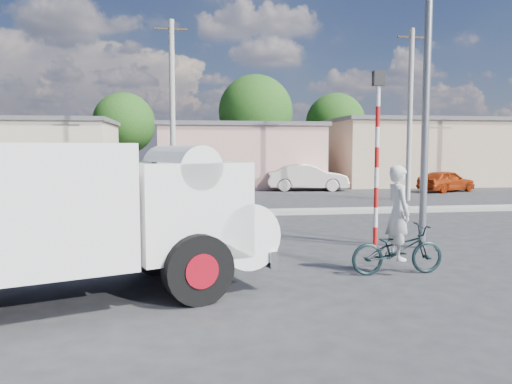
{
  "coord_description": "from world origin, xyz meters",
  "views": [
    {
      "loc": [
        -1.55,
        -10.32,
        2.48
      ],
      "look_at": [
        0.37,
        2.91,
        1.3
      ],
      "focal_mm": 35.0,
      "sensor_mm": 36.0,
      "label": 1
    }
  ],
  "objects": [
    {
      "name": "ground_plane",
      "position": [
        0.0,
        0.0,
        0.0
      ],
      "size": [
        120.0,
        120.0,
        0.0
      ],
      "primitive_type": "plane",
      "color": "#29292B",
      "rests_on": "ground"
    },
    {
      "name": "median",
      "position": [
        0.0,
        8.0,
        0.08
      ],
      "size": [
        40.0,
        0.8,
        0.16
      ],
      "primitive_type": "cube",
      "color": "#99968E",
      "rests_on": "ground"
    },
    {
      "name": "truck",
      "position": [
        -3.22,
        -2.05,
        1.42
      ],
      "size": [
        6.56,
        4.22,
        2.55
      ],
      "rotation": [
        0.0,
        0.0,
        0.35
      ],
      "color": "black",
      "rests_on": "ground"
    },
    {
      "name": "bicycle",
      "position": [
        2.59,
        -1.16,
        0.49
      ],
      "size": [
        1.89,
        0.69,
        0.99
      ],
      "primitive_type": "imported",
      "rotation": [
        0.0,
        0.0,
        1.59
      ],
      "color": "#162729",
      "rests_on": "ground"
    },
    {
      "name": "cyclist",
      "position": [
        2.59,
        -1.16,
        0.93
      ],
      "size": [
        0.46,
        0.68,
        1.85
      ],
      "primitive_type": "imported",
      "rotation": [
        0.0,
        0.0,
        1.59
      ],
      "color": "silver",
      "rests_on": "ground"
    },
    {
      "name": "car_cream",
      "position": [
        5.61,
        17.98,
        0.77
      ],
      "size": [
        4.83,
        2.2,
        1.54
      ],
      "primitive_type": "imported",
      "rotation": [
        0.0,
        0.0,
        1.44
      ],
      "color": "beige",
      "rests_on": "ground"
    },
    {
      "name": "car_red",
      "position": [
        13.24,
        16.12,
        0.62
      ],
      "size": [
        3.9,
        2.7,
        1.23
      ],
      "primitive_type": "imported",
      "rotation": [
        0.0,
        0.0,
        1.95
      ],
      "color": "#9B2B09",
      "rests_on": "ground"
    },
    {
      "name": "traffic_pole",
      "position": [
        3.2,
        1.5,
        2.59
      ],
      "size": [
        0.28,
        0.18,
        4.36
      ],
      "color": "red",
      "rests_on": "ground"
    },
    {
      "name": "streetlight",
      "position": [
        4.14,
        1.2,
        4.96
      ],
      "size": [
        2.34,
        0.22,
        9.0
      ],
      "color": "slate",
      "rests_on": "ground"
    },
    {
      "name": "building_row",
      "position": [
        1.1,
        22.0,
        2.13
      ],
      "size": [
        37.8,
        7.3,
        4.44
      ],
      "color": "beige",
      "rests_on": "ground"
    },
    {
      "name": "tree_row",
      "position": [
        -2.27,
        28.62,
        4.83
      ],
      "size": [
        34.13,
        7.32,
        8.1
      ],
      "color": "#38281E",
      "rests_on": "ground"
    },
    {
      "name": "utility_poles",
      "position": [
        3.25,
        12.0,
        4.07
      ],
      "size": [
        35.4,
        0.24,
        8.0
      ],
      "color": "#99968E",
      "rests_on": "ground"
    }
  ]
}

